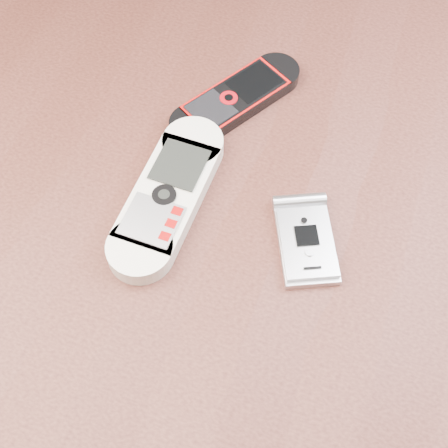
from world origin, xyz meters
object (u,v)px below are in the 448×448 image
table (220,279)px  nokia_white (168,195)px  motorola_razr (306,242)px  nokia_black_red (236,99)px

table → nokia_white: size_ratio=6.64×
table → motorola_razr: (0.08, 0.01, 0.11)m
nokia_white → motorola_razr: 0.13m
nokia_white → nokia_black_red: (0.02, 0.13, -0.00)m
nokia_white → table: bearing=-11.5°
table → nokia_white: 0.13m
nokia_white → motorola_razr: (0.13, -0.00, -0.00)m
nokia_white → motorola_razr: nokia_white is taller
motorola_razr → table: bearing=161.9°
nokia_black_red → motorola_razr: 0.18m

